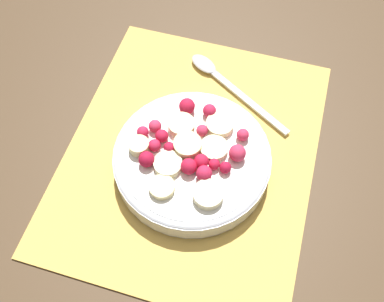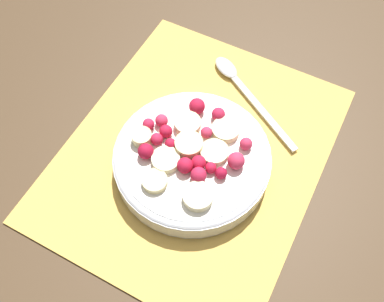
# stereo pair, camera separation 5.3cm
# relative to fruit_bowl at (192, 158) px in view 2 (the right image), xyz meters

# --- Properties ---
(ground_plane) EXTENTS (3.00, 3.00, 0.00)m
(ground_plane) POSITION_rel_fruit_bowl_xyz_m (0.02, 0.01, -0.03)
(ground_plane) COLOR #4C3823
(placemat) EXTENTS (0.40, 0.33, 0.01)m
(placemat) POSITION_rel_fruit_bowl_xyz_m (0.02, 0.01, -0.02)
(placemat) COLOR #E0B251
(placemat) RESTS_ON ground_plane
(fruit_bowl) EXTENTS (0.20, 0.20, 0.05)m
(fruit_bowl) POSITION_rel_fruit_bowl_xyz_m (0.00, 0.00, 0.00)
(fruit_bowl) COLOR silver
(fruit_bowl) RESTS_ON placemat
(spoon) EXTENTS (0.11, 0.17, 0.01)m
(spoon) POSITION_rel_fruit_bowl_xyz_m (0.15, 0.00, -0.02)
(spoon) COLOR silver
(spoon) RESTS_ON placemat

